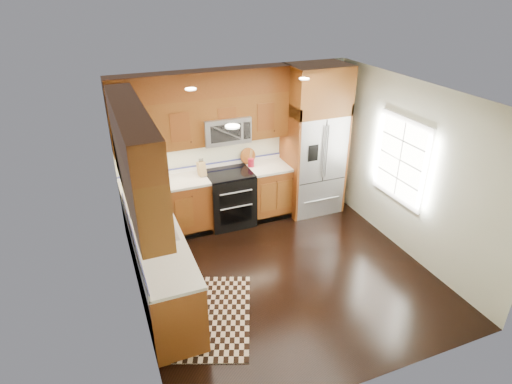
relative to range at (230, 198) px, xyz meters
name	(u,v)px	position (x,y,z in m)	size (l,w,h in m)	color
ground	(284,274)	(0.25, -1.67, -0.47)	(4.00, 4.00, 0.00)	black
wall_back	(236,144)	(0.25, 0.33, 0.83)	(4.00, 0.02, 2.60)	silver
wall_left	(131,223)	(-1.75, -1.67, 0.83)	(0.02, 4.00, 2.60)	silver
wall_right	(410,171)	(2.25, -1.67, 0.83)	(0.02, 4.00, 2.60)	silver
window	(401,160)	(2.23, -1.47, 0.93)	(0.04, 1.10, 1.30)	white
base_cabinets	(184,233)	(-0.98, -0.77, -0.02)	(2.85, 3.00, 0.90)	brown
countertop	(189,200)	(-0.84, -0.65, 0.45)	(2.86, 3.01, 0.04)	silver
upper_cabinets	(178,127)	(-0.90, -0.58, 1.56)	(2.85, 3.00, 1.15)	brown
range	(230,198)	(0.00, 0.00, 0.00)	(0.76, 0.67, 0.95)	black
microwave	(225,129)	(0.00, 0.13, 1.19)	(0.76, 0.40, 0.42)	#B2B2B7
refrigerator	(314,141)	(1.55, -0.04, 0.83)	(0.98, 0.75, 2.60)	#B2B2B7
sink_faucet	(153,232)	(-1.48, -1.44, 0.52)	(0.54, 0.44, 0.37)	#B2B2B7
rug	(213,315)	(-0.95, -2.11, -0.46)	(0.92, 1.53, 0.01)	black
knife_block	(202,169)	(-0.44, 0.08, 0.59)	(0.13, 0.16, 0.29)	#A48450
utensil_crock	(251,161)	(0.44, 0.12, 0.58)	(0.14, 0.14, 0.30)	maroon
cutting_board	(248,163)	(0.44, 0.27, 0.48)	(0.28, 0.28, 0.02)	brown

